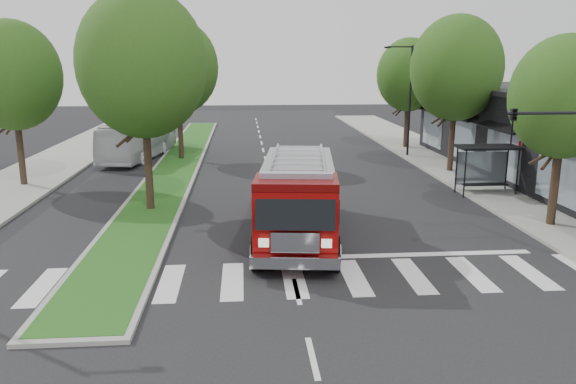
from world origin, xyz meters
name	(u,v)px	position (x,y,z in m)	size (l,w,h in m)	color
ground	(287,249)	(0.00, 0.00, 0.00)	(140.00, 140.00, 0.00)	black
sidewalk_right	(492,185)	(12.50, 10.00, 0.07)	(5.00, 80.00, 0.15)	gray
sidewalk_left	(0,193)	(-14.50, 10.00, 0.07)	(5.00, 80.00, 0.15)	gray
median	(179,164)	(-6.00, 18.00, 0.08)	(3.00, 50.00, 0.15)	gray
storefront_row	(572,141)	(17.00, 10.00, 2.50)	(8.00, 30.00, 5.00)	black
bus_shelter	(486,156)	(11.20, 8.15, 2.04)	(3.20, 1.60, 2.61)	black
tree_right_near	(564,97)	(11.50, 2.00, 5.51)	(4.40, 4.40, 8.05)	black
tree_right_mid	(456,68)	(11.50, 14.00, 6.49)	(5.60, 5.60, 9.72)	black
tree_right_far	(409,75)	(11.50, 24.00, 5.84)	(5.00, 5.00, 8.73)	black
tree_median_near	(142,64)	(-6.00, 6.00, 6.81)	(5.80, 5.80, 10.16)	black
tree_median_far	(178,67)	(-6.00, 20.00, 6.49)	(5.60, 5.60, 9.72)	black
tree_left_mid	(12,76)	(-14.00, 12.00, 6.16)	(5.20, 5.20, 9.16)	black
streetlight_right_far	(408,96)	(10.35, 20.00, 4.48)	(2.11, 0.20, 8.00)	black
fire_engine	(298,199)	(0.56, 1.47, 1.60)	(3.97, 9.90, 3.34)	#550504
city_bus	(139,138)	(-9.12, 21.13, 1.47)	(2.47, 10.54, 2.94)	silver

